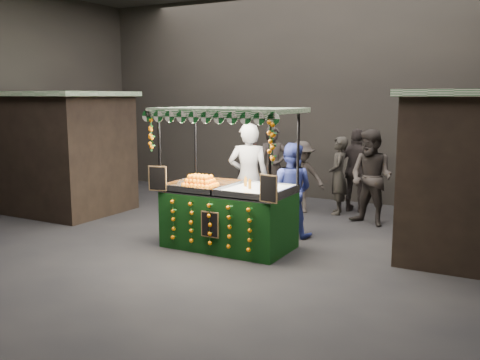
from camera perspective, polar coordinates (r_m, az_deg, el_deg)
The scene contains 12 objects.
ground at distance 8.92m, azimuth -4.07°, elevation -7.28°, with size 12.00×12.00×0.00m, color black.
market_hall at distance 8.60m, azimuth -4.33°, elevation 14.89°, with size 12.10×10.10×5.05m.
neighbour_stall_left at distance 12.26m, azimuth -19.09°, elevation 2.96°, with size 3.00×2.20×2.60m.
juice_stall at distance 8.73m, azimuth -1.28°, elevation -2.74°, with size 2.39×1.41×2.32m.
vendor_grey at distance 9.64m, azimuth 0.93°, elevation 0.17°, with size 0.87×0.74×2.03m.
vendor_blue at distance 9.48m, azimuth 5.49°, elevation -1.07°, with size 0.89×0.72×1.69m.
shopper_0 at distance 11.96m, azimuth 3.60°, elevation 1.41°, with size 0.80×0.74×1.83m.
shopper_1 at distance 10.56m, azimuth 13.98°, elevation 0.24°, with size 1.09×0.96×1.87m.
shopper_2 at distance 11.73m, azimuth 12.49°, elevation 1.02°, with size 1.07×0.47×1.81m.
shopper_3 at distance 11.47m, azimuth 6.60°, elevation 0.33°, with size 1.15×0.96×1.55m.
shopper_4 at distance 12.88m, azimuth 1.23°, elevation 1.25°, with size 0.87×0.74×1.51m.
shopper_6 at distance 11.41m, azimuth 10.56°, elevation 0.47°, with size 0.55×0.69×1.66m.
Camera 1 is at (4.65, -7.18, 2.51)m, focal length 39.52 mm.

